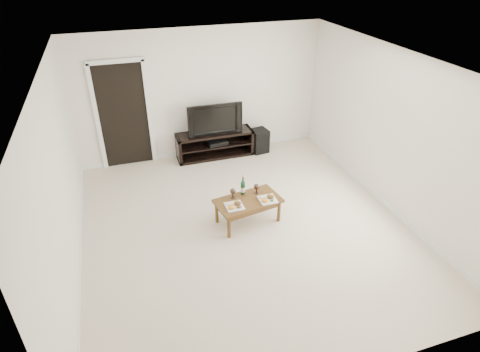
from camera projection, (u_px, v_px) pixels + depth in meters
name	position (u px, v px, depth m)	size (l,w,h in m)	color
floor	(245.00, 226.00, 6.43)	(5.50, 5.50, 0.00)	beige
back_wall	(201.00, 94.00, 8.04)	(5.00, 0.04, 2.60)	white
ceiling	(246.00, 62.00, 5.10)	(5.00, 5.50, 0.04)	white
doorway	(124.00, 116.00, 7.74)	(0.90, 0.02, 2.05)	black
media_console	(215.00, 144.00, 8.39)	(1.59, 0.45, 0.55)	black
television	(214.00, 118.00, 8.08)	(1.12, 0.15, 0.64)	black
av_receiver	(217.00, 142.00, 8.36)	(0.40, 0.30, 0.08)	black
subwoofer	(259.00, 141.00, 8.59)	(0.34, 0.34, 0.50)	black
coffee_table	(248.00, 211.00, 6.44)	(1.02, 0.56, 0.42)	brown
plate_left	(234.00, 205.00, 6.16)	(0.27, 0.27, 0.07)	white
plate_right	(268.00, 198.00, 6.32)	(0.27, 0.27, 0.07)	white
wine_bottle	(243.00, 185.00, 6.40)	(0.07, 0.07, 0.35)	#0F381F
goblet_left	(233.00, 193.00, 6.35)	(0.09, 0.09, 0.17)	#3C2B20
goblet_right	(257.00, 189.00, 6.46)	(0.09, 0.09, 0.17)	#3C2B20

